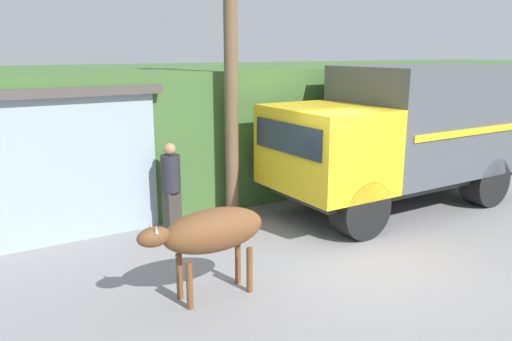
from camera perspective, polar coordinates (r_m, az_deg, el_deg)
The scene contains 7 objects.
ground_plane at distance 8.60m, azimuth 9.48°, elevation -10.02°, with size 60.00×60.00×0.00m, color gray.
hillside_embankment at distance 13.78m, azimuth -9.02°, elevation 5.40°, with size 32.00×6.92×3.00m.
building_backdrop at distance 10.47m, azimuth -27.12°, elevation 1.03°, with size 5.45×2.70×2.80m.
cargo_truck at distance 11.42m, azimuth 17.10°, elevation 4.42°, with size 6.12×2.42×3.10m.
brown_cow at distance 6.98m, azimuth -5.15°, elevation -7.01°, with size 1.86×0.62×1.29m.
pedestrian_on_hill at distance 9.62m, azimuth -9.68°, elevation -1.49°, with size 0.46×0.46×1.73m.
utility_pole at distance 10.04m, azimuth -2.89°, elevation 11.54°, with size 0.90×0.27×5.94m.
Camera 1 is at (-5.28, -5.87, 3.41)m, focal length 35.00 mm.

